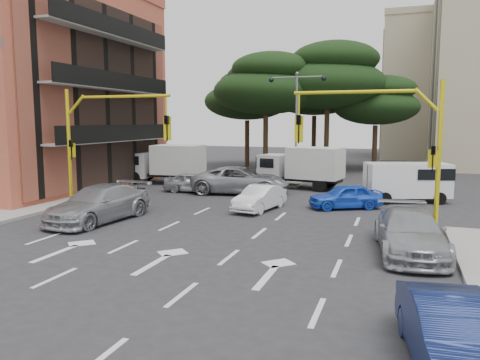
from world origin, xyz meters
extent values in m
plane|color=#28282B|center=(0.00, 0.00, 0.00)|extent=(120.00, 120.00, 0.00)
cube|color=gray|center=(0.00, 16.00, 0.07)|extent=(1.40, 6.00, 0.15)
cube|color=#B65039|center=(-18.00, 8.00, 6.50)|extent=(15.00, 16.00, 13.00)
cube|color=black|center=(-10.44, 8.00, 6.00)|extent=(0.12, 14.72, 11.20)
cube|color=black|center=(9.94, 32.00, 8.50)|extent=(0.12, 11.04, 16.20)
cube|color=#BFAD8F|center=(13.00, 44.00, 8.00)|extent=(16.00, 12.00, 16.00)
cube|color=black|center=(4.94, 44.00, 7.50)|extent=(0.12, 11.04, 14.20)
cube|color=#BFAD8F|center=(13.00, 44.00, 16.35)|extent=(16.15, 12.15, 0.70)
cylinder|color=#382616|center=(-4.00, 22.00, 2.48)|extent=(0.44, 0.44, 4.95)
ellipsoid|color=black|center=(-4.00, 22.00, 6.93)|extent=(9.15, 9.15, 3.87)
ellipsoid|color=black|center=(-3.40, 21.60, 8.80)|extent=(6.86, 6.86, 2.86)
ellipsoid|color=black|center=(-4.50, 22.30, 8.25)|extent=(6.07, 6.07, 2.64)
cylinder|color=#382616|center=(1.00, 24.00, 2.70)|extent=(0.44, 0.44, 5.40)
ellipsoid|color=black|center=(1.00, 24.00, 7.56)|extent=(9.98, 9.98, 4.22)
ellipsoid|color=black|center=(1.60, 23.60, 9.60)|extent=(7.49, 7.49, 3.12)
ellipsoid|color=black|center=(0.50, 24.30, 9.00)|extent=(6.62, 6.62, 2.88)
cylinder|color=#382616|center=(-7.00, 26.00, 2.25)|extent=(0.44, 0.44, 4.50)
ellipsoid|color=black|center=(-7.00, 26.00, 6.30)|extent=(8.32, 8.32, 3.52)
ellipsoid|color=black|center=(-6.40, 25.60, 8.00)|extent=(6.24, 6.24, 2.60)
ellipsoid|color=black|center=(-7.50, 26.30, 7.50)|extent=(5.52, 5.52, 2.40)
cylinder|color=#382616|center=(5.00, 26.00, 2.02)|extent=(0.44, 0.44, 4.05)
ellipsoid|color=black|center=(5.00, 26.00, 5.67)|extent=(7.49, 7.49, 3.17)
ellipsoid|color=black|center=(5.60, 25.60, 7.20)|extent=(5.62, 5.62, 2.34)
ellipsoid|color=black|center=(4.50, 26.30, 6.75)|extent=(4.97, 4.97, 2.16)
cylinder|color=#382616|center=(-1.00, 29.00, 2.48)|extent=(0.44, 0.44, 4.95)
ellipsoid|color=black|center=(-1.00, 29.00, 6.93)|extent=(9.15, 9.15, 3.87)
ellipsoid|color=black|center=(-0.40, 28.60, 8.80)|extent=(6.86, 6.86, 2.86)
ellipsoid|color=black|center=(-1.50, 29.30, 8.25)|extent=(6.07, 6.07, 2.64)
cylinder|color=yellow|center=(8.60, 2.00, 3.00)|extent=(0.18, 0.18, 6.00)
cylinder|color=yellow|center=(8.05, 2.00, 5.25)|extent=(0.95, 0.14, 0.95)
cylinder|color=yellow|center=(5.30, 2.00, 5.60)|extent=(4.80, 0.14, 0.14)
cylinder|color=yellow|center=(3.10, 2.00, 5.15)|extent=(0.08, 0.08, 0.90)
imported|color=black|center=(3.10, 2.00, 4.10)|extent=(0.20, 0.24, 1.20)
cube|color=yellow|center=(3.10, 2.08, 4.10)|extent=(0.36, 0.06, 1.10)
imported|color=black|center=(8.38, 1.85, 3.00)|extent=(0.16, 0.20, 1.00)
cube|color=yellow|center=(8.38, 1.95, 3.00)|extent=(0.35, 0.08, 0.70)
cylinder|color=yellow|center=(-8.60, 2.00, 3.00)|extent=(0.18, 0.18, 6.00)
cylinder|color=yellow|center=(-8.05, 2.00, 5.25)|extent=(0.95, 0.14, 0.95)
cylinder|color=yellow|center=(-5.30, 2.00, 5.60)|extent=(4.80, 0.14, 0.14)
cylinder|color=yellow|center=(-3.10, 2.00, 5.15)|extent=(0.08, 0.08, 0.90)
imported|color=black|center=(-3.10, 2.00, 4.10)|extent=(0.20, 0.24, 1.20)
cube|color=yellow|center=(-3.10, 2.08, 4.10)|extent=(0.36, 0.06, 1.10)
imported|color=black|center=(-8.38, 1.85, 3.00)|extent=(0.16, 0.20, 1.00)
cube|color=yellow|center=(-8.38, 1.95, 3.00)|extent=(0.35, 0.08, 0.70)
cylinder|color=slate|center=(0.00, 16.00, 3.90)|extent=(0.16, 0.16, 7.50)
cylinder|color=slate|center=(-0.90, 16.00, 7.55)|extent=(1.80, 0.10, 0.10)
sphere|color=black|center=(-1.90, 16.00, 7.40)|extent=(0.36, 0.36, 0.36)
cylinder|color=slate|center=(0.90, 16.00, 7.55)|extent=(1.80, 0.10, 0.10)
sphere|color=black|center=(1.90, 16.00, 7.40)|extent=(0.36, 0.36, 0.36)
sphere|color=slate|center=(0.00, 16.00, 7.80)|extent=(0.24, 0.24, 0.24)
imported|color=silver|center=(0.62, 4.67, 0.62)|extent=(1.97, 3.93, 1.24)
imported|color=blue|center=(4.63, 6.52, 0.63)|extent=(3.96, 3.02, 1.26)
imported|color=#9A9DA2|center=(-5.41, -0.14, 0.79)|extent=(2.79, 5.68, 1.59)
imported|color=#929499|center=(-2.00, 9.41, 0.83)|extent=(6.25, 3.49, 1.65)
imported|color=#A9ACB1|center=(-5.00, 9.00, 0.63)|extent=(3.76, 1.69, 1.25)
imported|color=#0D1845|center=(8.20, -8.74, 0.66)|extent=(2.04, 4.20, 1.33)
imported|color=#9A9CA2|center=(7.60, -1.11, 0.74)|extent=(2.67, 5.33, 1.49)
camera|label=1|loc=(7.18, -17.46, 4.45)|focal=35.00mm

